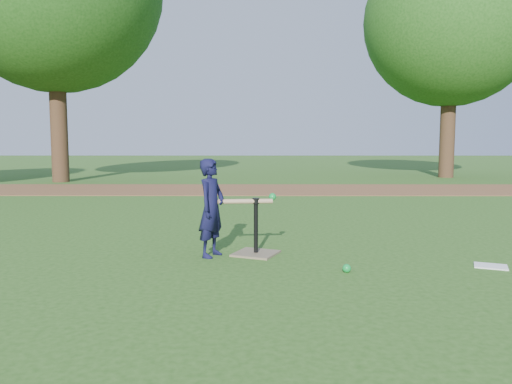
{
  "coord_description": "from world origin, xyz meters",
  "views": [
    {
      "loc": [
        0.02,
        -5.17,
        1.21
      ],
      "look_at": [
        -0.0,
        0.44,
        0.65
      ],
      "focal_mm": 35.0,
      "sensor_mm": 36.0,
      "label": 1
    }
  ],
  "objects": [
    {
      "name": "batting_tee",
      "position": [
        -0.0,
        0.14,
        0.11
      ],
      "size": [
        0.56,
        0.56,
        0.61
      ],
      "color": "#78674C",
      "rests_on": "ground"
    },
    {
      "name": "clipboard",
      "position": [
        2.3,
        -0.39,
        0.01
      ],
      "size": [
        0.36,
        0.33,
        0.01
      ],
      "primitive_type": "cube",
      "rotation": [
        0.0,
        0.0,
        -0.39
      ],
      "color": "white",
      "rests_on": "ground"
    },
    {
      "name": "wiffle_ball_ground",
      "position": [
        0.85,
        -0.61,
        0.04
      ],
      "size": [
        0.08,
        0.08,
        0.08
      ],
      "primitive_type": "sphere",
      "color": "#0D9636",
      "rests_on": "ground"
    },
    {
      "name": "tree_right",
      "position": [
        6.5,
        12.0,
        5.29
      ],
      "size": [
        5.8,
        5.8,
        8.21
      ],
      "color": "#382316",
      "rests_on": "ground"
    },
    {
      "name": "child",
      "position": [
        -0.47,
        0.05,
        0.52
      ],
      "size": [
        0.38,
        0.45,
        1.04
      ],
      "primitive_type": "imported",
      "rotation": [
        0.0,
        0.0,
        1.15
      ],
      "color": "black",
      "rests_on": "ground"
    },
    {
      "name": "ground",
      "position": [
        0.0,
        0.0,
        0.0
      ],
      "size": [
        80.0,
        80.0,
        0.0
      ],
      "primitive_type": "plane",
      "color": "#285116",
      "rests_on": "ground"
    },
    {
      "name": "dirt_strip",
      "position": [
        0.0,
        7.5,
        0.01
      ],
      "size": [
        24.0,
        3.0,
        0.01
      ],
      "primitive_type": "cube",
      "color": "brown",
      "rests_on": "ground"
    },
    {
      "name": "swing_action",
      "position": [
        -0.09,
        0.13,
        0.59
      ],
      "size": [
        0.67,
        0.19,
        0.11
      ],
      "color": "tan",
      "rests_on": "ground"
    }
  ]
}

